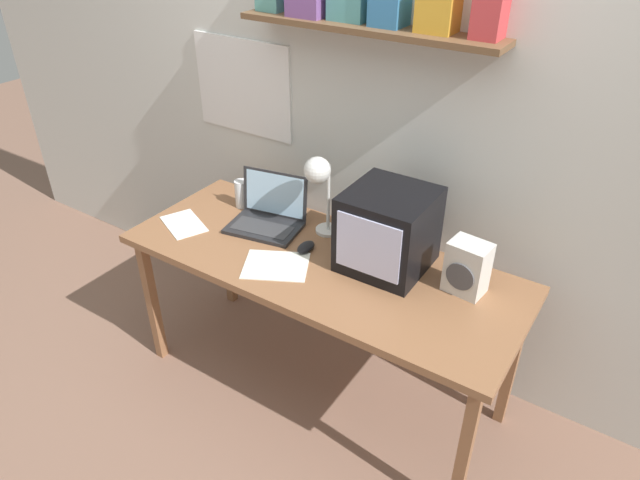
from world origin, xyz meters
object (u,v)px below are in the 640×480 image
at_px(laptop, 269,213).
at_px(computer_mouse, 306,247).
at_px(corner_desk, 320,272).
at_px(printed_handout, 184,224).
at_px(loose_paper_near_laptop, 276,265).
at_px(space_heater, 467,268).
at_px(crt_monitor, 388,230).
at_px(desk_lamp, 319,178).
at_px(juice_glass, 242,195).

height_order(laptop, computer_mouse, laptop).
bearing_deg(corner_desk, printed_handout, -171.25).
relative_size(printed_handout, loose_paper_near_laptop, 0.84).
bearing_deg(laptop, printed_handout, -156.92).
distance_m(corner_desk, loose_paper_near_laptop, 0.20).
distance_m(corner_desk, space_heater, 0.63).
relative_size(crt_monitor, space_heater, 1.62).
xyz_separation_m(laptop, computer_mouse, (0.27, -0.09, -0.04)).
distance_m(corner_desk, laptop, 0.40).
xyz_separation_m(desk_lamp, loose_paper_near_laptop, (-0.02, -0.30, -0.29)).
xyz_separation_m(crt_monitor, laptop, (-0.61, -0.01, -0.11)).
bearing_deg(crt_monitor, desk_lamp, 175.04).
bearing_deg(laptop, desk_lamp, -2.06).
bearing_deg(loose_paper_near_laptop, crt_monitor, 35.32).
xyz_separation_m(crt_monitor, printed_handout, (-0.95, -0.24, -0.17)).
relative_size(juice_glass, loose_paper_near_laptop, 0.41).
bearing_deg(crt_monitor, laptop, -179.48).
bearing_deg(printed_handout, laptop, 33.70).
bearing_deg(desk_lamp, crt_monitor, 5.81).
relative_size(corner_desk, loose_paper_near_laptop, 5.19).
bearing_deg(corner_desk, loose_paper_near_laptop, -132.50).
bearing_deg(desk_lamp, space_heater, 8.67).
distance_m(corner_desk, crt_monitor, 0.36).
distance_m(laptop, loose_paper_near_laptop, 0.35).
relative_size(juice_glass, printed_handout, 0.49).
bearing_deg(juice_glass, crt_monitor, -3.71).
xyz_separation_m(juice_glass, space_heater, (1.18, -0.05, 0.05)).
bearing_deg(corner_desk, space_heater, 12.81).
bearing_deg(corner_desk, laptop, 162.24).
distance_m(desk_lamp, computer_mouse, 0.31).
relative_size(space_heater, printed_handout, 0.77).
relative_size(desk_lamp, printed_handout, 1.39).
distance_m(desk_lamp, juice_glass, 0.53).
height_order(laptop, desk_lamp, desk_lamp).
bearing_deg(computer_mouse, printed_handout, -167.44).
bearing_deg(laptop, space_heater, -9.51).
bearing_deg(printed_handout, desk_lamp, 23.91).
xyz_separation_m(space_heater, printed_handout, (-1.30, -0.24, -0.11)).
bearing_deg(laptop, juice_glass, 152.88).
relative_size(crt_monitor, computer_mouse, 3.31).
height_order(computer_mouse, loose_paper_near_laptop, computer_mouse).
bearing_deg(loose_paper_near_laptop, space_heater, 20.91).
bearing_deg(laptop, crt_monitor, -9.63).
height_order(crt_monitor, space_heater, crt_monitor).
relative_size(corner_desk, desk_lamp, 4.46).
bearing_deg(crt_monitor, space_heater, 0.86).
bearing_deg(loose_paper_near_laptop, computer_mouse, 77.67).
relative_size(desk_lamp, computer_mouse, 3.70).
distance_m(crt_monitor, juice_glass, 0.84).
bearing_deg(juice_glass, corner_desk, -17.29).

